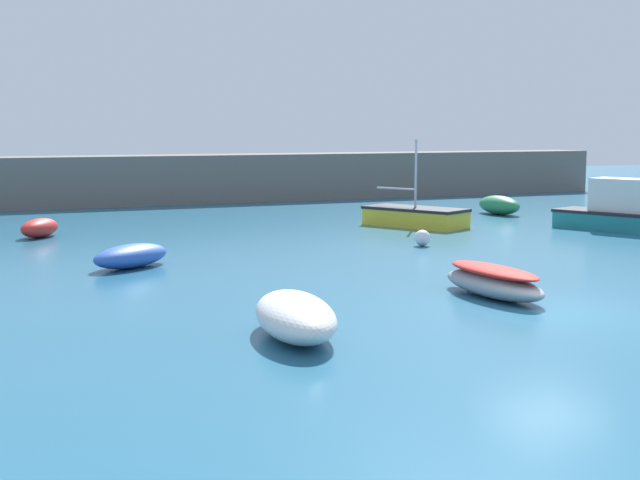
{
  "coord_description": "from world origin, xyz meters",
  "views": [
    {
      "loc": [
        -12.26,
        -15.71,
        4.01
      ],
      "look_at": [
        -1.17,
        10.09,
        0.47
      ],
      "focal_mm": 50.0,
      "sensor_mm": 36.0,
      "label": 1
    }
  ],
  "objects_px": {
    "motorboat_with_cabin": "(628,213)",
    "dinghy_near_pier": "(40,228)",
    "rowboat_blue_near": "(295,316)",
    "open_tender_yellow": "(131,256)",
    "rowboat_white_midwater": "(499,205)",
    "mooring_buoy_white": "(422,238)",
    "rowboat_with_red_cover": "(493,281)",
    "sailboat_twin_hulled": "(415,217)"
  },
  "relations": [
    {
      "from": "rowboat_white_midwater",
      "to": "sailboat_twin_hulled",
      "type": "height_order",
      "value": "sailboat_twin_hulled"
    },
    {
      "from": "open_tender_yellow",
      "to": "rowboat_with_red_cover",
      "type": "bearing_deg",
      "value": 97.28
    },
    {
      "from": "motorboat_with_cabin",
      "to": "rowboat_with_red_cover",
      "type": "distance_m",
      "value": 15.92
    },
    {
      "from": "rowboat_blue_near",
      "to": "rowboat_with_red_cover",
      "type": "relative_size",
      "value": 1.01
    },
    {
      "from": "rowboat_white_midwater",
      "to": "rowboat_with_red_cover",
      "type": "height_order",
      "value": "rowboat_white_midwater"
    },
    {
      "from": "rowboat_white_midwater",
      "to": "rowboat_blue_near",
      "type": "xyz_separation_m",
      "value": [
        -17.85,
        -19.14,
        -0.01
      ]
    },
    {
      "from": "dinghy_near_pier",
      "to": "mooring_buoy_white",
      "type": "xyz_separation_m",
      "value": [
        11.76,
        -7.7,
        -0.07
      ]
    },
    {
      "from": "rowboat_white_midwater",
      "to": "sailboat_twin_hulled",
      "type": "xyz_separation_m",
      "value": [
        -6.14,
        -2.98,
        -0.03
      ]
    },
    {
      "from": "rowboat_with_red_cover",
      "to": "open_tender_yellow",
      "type": "bearing_deg",
      "value": 39.5
    },
    {
      "from": "dinghy_near_pier",
      "to": "sailboat_twin_hulled",
      "type": "relative_size",
      "value": 0.48
    },
    {
      "from": "rowboat_with_red_cover",
      "to": "mooring_buoy_white",
      "type": "xyz_separation_m",
      "value": [
        3.06,
        8.74,
        -0.1
      ]
    },
    {
      "from": "motorboat_with_cabin",
      "to": "dinghy_near_pier",
      "type": "distance_m",
      "value": 22.54
    },
    {
      "from": "rowboat_white_midwater",
      "to": "open_tender_yellow",
      "type": "distance_m",
      "value": 21.11
    },
    {
      "from": "open_tender_yellow",
      "to": "rowboat_blue_near",
      "type": "bearing_deg",
      "value": 62.3
    },
    {
      "from": "rowboat_white_midwater",
      "to": "dinghy_near_pier",
      "type": "xyz_separation_m",
      "value": [
        -20.66,
        -0.69,
        -0.08
      ]
    },
    {
      "from": "rowboat_with_red_cover",
      "to": "sailboat_twin_hulled",
      "type": "bearing_deg",
      "value": -24.47
    },
    {
      "from": "motorboat_with_cabin",
      "to": "sailboat_twin_hulled",
      "type": "relative_size",
      "value": 1.37
    },
    {
      "from": "open_tender_yellow",
      "to": "sailboat_twin_hulled",
      "type": "xyz_separation_m",
      "value": [
        12.86,
        6.22,
        0.07
      ]
    },
    {
      "from": "rowboat_with_red_cover",
      "to": "motorboat_with_cabin",
      "type": "bearing_deg",
      "value": -55.36
    },
    {
      "from": "motorboat_with_cabin",
      "to": "dinghy_near_pier",
      "type": "relative_size",
      "value": 2.85
    },
    {
      "from": "motorboat_with_cabin",
      "to": "mooring_buoy_white",
      "type": "bearing_deg",
      "value": -107.26
    },
    {
      "from": "motorboat_with_cabin",
      "to": "sailboat_twin_hulled",
      "type": "height_order",
      "value": "sailboat_twin_hulled"
    },
    {
      "from": "dinghy_near_pier",
      "to": "rowboat_blue_near",
      "type": "bearing_deg",
      "value": 45.27
    },
    {
      "from": "open_tender_yellow",
      "to": "rowboat_white_midwater",
      "type": "bearing_deg",
      "value": 171.51
    },
    {
      "from": "rowboat_blue_near",
      "to": "open_tender_yellow",
      "type": "xyz_separation_m",
      "value": [
        -1.15,
        9.93,
        -0.08
      ]
    },
    {
      "from": "open_tender_yellow",
      "to": "mooring_buoy_white",
      "type": "xyz_separation_m",
      "value": [
        10.1,
        0.81,
        -0.06
      ]
    },
    {
      "from": "motorboat_with_cabin",
      "to": "mooring_buoy_white",
      "type": "height_order",
      "value": "motorboat_with_cabin"
    },
    {
      "from": "open_tender_yellow",
      "to": "sailboat_twin_hulled",
      "type": "relative_size",
      "value": 0.63
    },
    {
      "from": "rowboat_blue_near",
      "to": "dinghy_near_pier",
      "type": "xyz_separation_m",
      "value": [
        -2.81,
        18.44,
        -0.07
      ]
    },
    {
      "from": "dinghy_near_pier",
      "to": "sailboat_twin_hulled",
      "type": "height_order",
      "value": "sailboat_twin_hulled"
    },
    {
      "from": "rowboat_white_midwater",
      "to": "open_tender_yellow",
      "type": "height_order",
      "value": "rowboat_white_midwater"
    },
    {
      "from": "rowboat_blue_near",
      "to": "open_tender_yellow",
      "type": "height_order",
      "value": "rowboat_blue_near"
    },
    {
      "from": "rowboat_blue_near",
      "to": "rowboat_with_red_cover",
      "type": "distance_m",
      "value": 6.22
    },
    {
      "from": "sailboat_twin_hulled",
      "to": "mooring_buoy_white",
      "type": "relative_size",
      "value": 8.3
    },
    {
      "from": "rowboat_with_red_cover",
      "to": "mooring_buoy_white",
      "type": "bearing_deg",
      "value": -21.42
    },
    {
      "from": "open_tender_yellow",
      "to": "rowboat_with_red_cover",
      "type": "height_order",
      "value": "rowboat_with_red_cover"
    },
    {
      "from": "mooring_buoy_white",
      "to": "rowboat_white_midwater",
      "type": "bearing_deg",
      "value": 43.3
    },
    {
      "from": "motorboat_with_cabin",
      "to": "mooring_buoy_white",
      "type": "distance_m",
      "value": 9.74
    },
    {
      "from": "sailboat_twin_hulled",
      "to": "mooring_buoy_white",
      "type": "xyz_separation_m",
      "value": [
        -2.76,
        -5.41,
        -0.13
      ]
    },
    {
      "from": "dinghy_near_pier",
      "to": "mooring_buoy_white",
      "type": "bearing_deg",
      "value": 93.38
    },
    {
      "from": "mooring_buoy_white",
      "to": "motorboat_with_cabin",
      "type": "bearing_deg",
      "value": 4.66
    },
    {
      "from": "dinghy_near_pier",
      "to": "rowboat_with_red_cover",
      "type": "xyz_separation_m",
      "value": [
        8.7,
        -16.43,
        0.03
      ]
    }
  ]
}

